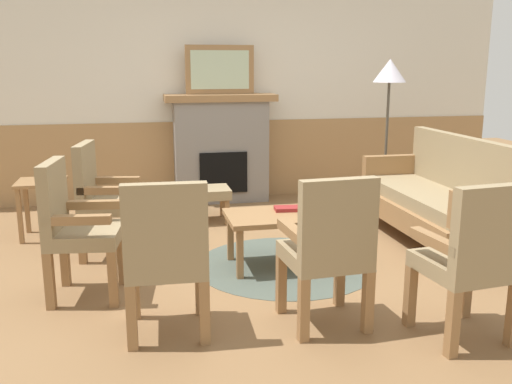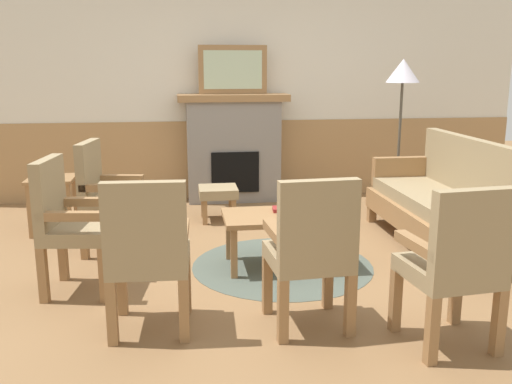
% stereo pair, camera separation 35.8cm
% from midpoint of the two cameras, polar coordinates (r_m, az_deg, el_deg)
% --- Properties ---
extents(ground_plane, '(14.00, 14.00, 0.00)m').
position_cam_midpoint_polar(ground_plane, '(4.66, 2.81, -7.59)').
color(ground_plane, olive).
extents(wall_back, '(7.20, 0.14, 2.70)m').
position_cam_midpoint_polar(wall_back, '(6.94, -1.04, 10.24)').
color(wall_back, silver).
rests_on(wall_back, ground_plane).
extents(fireplace, '(1.30, 0.44, 1.28)m').
position_cam_midpoint_polar(fireplace, '(6.76, -0.77, 4.56)').
color(fireplace, gray).
rests_on(fireplace, ground_plane).
extents(framed_picture, '(0.80, 0.04, 0.56)m').
position_cam_midpoint_polar(framed_picture, '(6.69, -0.80, 12.28)').
color(framed_picture, olive).
rests_on(framed_picture, fireplace).
extents(couch, '(0.70, 1.80, 0.98)m').
position_cam_midpoint_polar(couch, '(5.42, 20.10, -1.05)').
color(couch, olive).
rests_on(couch, ground_plane).
extents(coffee_table, '(0.96, 0.56, 0.44)m').
position_cam_midpoint_polar(coffee_table, '(4.57, 4.97, -2.92)').
color(coffee_table, olive).
rests_on(coffee_table, ground_plane).
extents(round_rug, '(1.49, 1.49, 0.01)m').
position_cam_midpoint_polar(round_rug, '(4.69, 4.88, -7.42)').
color(round_rug, '#4C564C').
rests_on(round_rug, ground_plane).
extents(book_on_table, '(0.22, 0.16, 0.03)m').
position_cam_midpoint_polar(book_on_table, '(4.65, 5.21, -1.77)').
color(book_on_table, maroon).
rests_on(book_on_table, coffee_table).
extents(footstool, '(0.40, 0.40, 0.36)m').
position_cam_midpoint_polar(footstool, '(5.93, -2.14, -0.23)').
color(footstool, olive).
rests_on(footstool, ground_plane).
extents(armchair_near_fireplace, '(0.55, 0.55, 0.98)m').
position_cam_midpoint_polar(armchair_near_fireplace, '(5.01, -13.10, -0.01)').
color(armchair_near_fireplace, olive).
rests_on(armchair_near_fireplace, ground_plane).
extents(armchair_by_window_left, '(0.54, 0.54, 0.98)m').
position_cam_midpoint_polar(armchair_by_window_left, '(4.18, -16.11, -2.72)').
color(armchair_by_window_left, olive).
rests_on(armchair_by_window_left, ground_plane).
extents(armchair_front_left, '(0.51, 0.51, 0.98)m').
position_cam_midpoint_polar(armchair_front_left, '(3.46, 8.61, -5.55)').
color(armchair_front_left, olive).
rests_on(armchair_front_left, ground_plane).
extents(armchair_front_center, '(0.50, 0.50, 0.98)m').
position_cam_midpoint_polar(armchair_front_center, '(3.41, -7.94, -5.81)').
color(armchair_front_center, olive).
rests_on(armchair_front_center, ground_plane).
extents(armchair_corner_left, '(0.53, 0.53, 0.98)m').
position_cam_midpoint_polar(armchair_corner_left, '(3.45, 22.48, -6.46)').
color(armchair_corner_left, olive).
rests_on(armchair_corner_left, ground_plane).
extents(side_table, '(0.44, 0.44, 0.55)m').
position_cam_midpoint_polar(side_table, '(5.76, -18.31, 0.26)').
color(side_table, olive).
rests_on(side_table, ground_plane).
extents(floor_lamp_by_couch, '(0.36, 0.36, 1.68)m').
position_cam_midpoint_polar(floor_lamp_by_couch, '(6.41, 16.21, 10.78)').
color(floor_lamp_by_couch, '#332D28').
rests_on(floor_lamp_by_couch, ground_plane).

